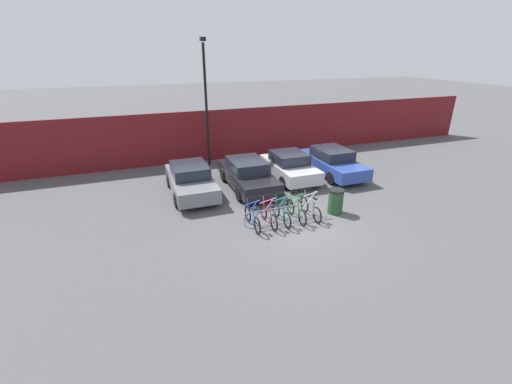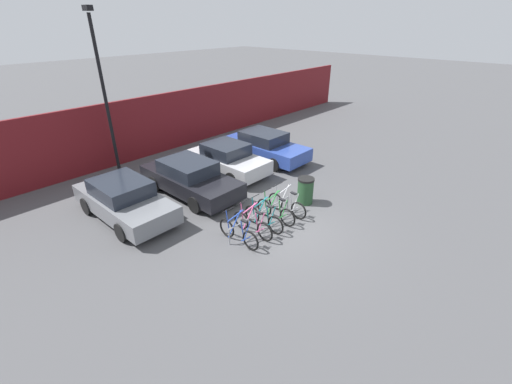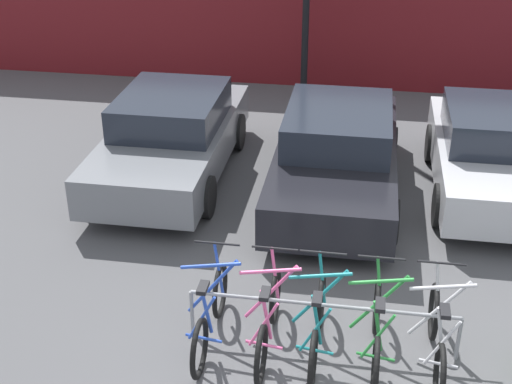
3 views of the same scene
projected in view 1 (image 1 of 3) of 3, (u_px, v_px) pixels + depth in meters
name	position (u px, v px, depth m)	size (l,w,h in m)	color
ground_plane	(297.00, 226.00, 13.07)	(120.00, 120.00, 0.00)	#4C4C4F
hoarding_wall	(228.00, 134.00, 20.70)	(36.00, 0.16, 2.98)	maroon
bike_rack	(281.00, 209.00, 13.34)	(3.02, 0.04, 0.57)	gray
bicycle_blue	(252.00, 218.00, 12.85)	(0.68, 1.71, 1.05)	black
bicycle_pink	(269.00, 216.00, 13.06)	(0.68, 1.71, 1.05)	black
bicycle_teal	(281.00, 213.00, 13.23)	(0.68, 1.71, 1.05)	black
bicycle_green	(296.00, 211.00, 13.44)	(0.68, 1.71, 1.05)	black
bicycle_silver	(311.00, 209.00, 13.64)	(0.68, 1.71, 1.05)	black
car_grey	(191.00, 180.00, 15.78)	(1.91, 4.33, 1.40)	slate
car_black	(248.00, 174.00, 16.44)	(1.91, 4.54, 1.40)	black
car_silver	(289.00, 166.00, 17.57)	(1.91, 3.90, 1.40)	#B7B7BC
car_blue	(332.00, 162.00, 18.28)	(1.91, 4.49, 1.40)	#2D479E
lamp_post	(206.00, 99.00, 18.50)	(0.24, 0.44, 6.83)	black
trash_bin	(336.00, 201.00, 13.96)	(0.63, 0.63, 1.03)	#234728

